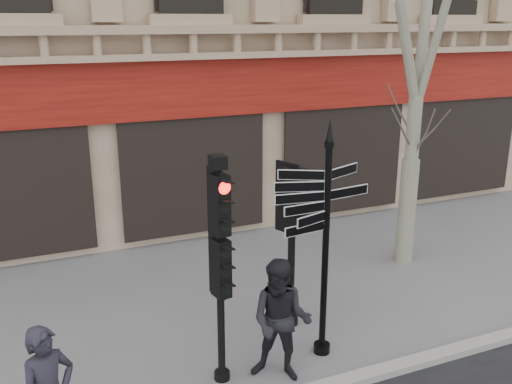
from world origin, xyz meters
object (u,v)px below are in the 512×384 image
fingerpost (327,201)px  traffic_signal_main (219,244)px  pedestrian_b (281,321)px  traffic_signal_secondary (292,217)px

fingerpost → traffic_signal_main: size_ratio=1.11×
pedestrian_b → fingerpost: bearing=57.2°
traffic_signal_main → traffic_signal_secondary: bearing=21.3°
traffic_signal_main → traffic_signal_secondary: traffic_signal_main is taller
fingerpost → pedestrian_b: (-0.89, -0.34, -1.58)m
traffic_signal_main → pedestrian_b: traffic_signal_main is taller
traffic_signal_secondary → pedestrian_b: (-0.82, -1.32, -1.03)m
fingerpost → traffic_signal_main: (-1.69, -0.04, -0.38)m
fingerpost → traffic_signal_secondary: size_ratio=1.34×
fingerpost → traffic_signal_secondary: (-0.07, 0.98, -0.56)m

